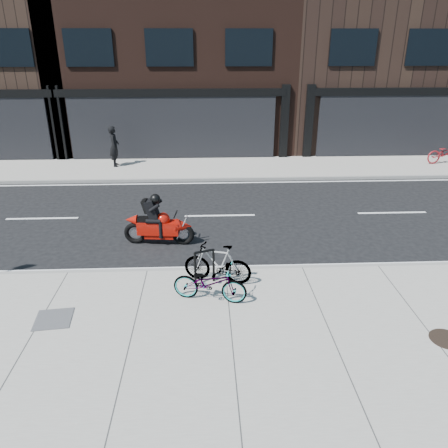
{
  "coord_description": "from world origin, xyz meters",
  "views": [
    {
      "loc": [
        -0.46,
        -11.84,
        5.6
      ],
      "look_at": [
        0.02,
        -0.84,
        0.9
      ],
      "focal_mm": 35.0,
      "sensor_mm": 36.0,
      "label": 1
    }
  ],
  "objects_px": {
    "bike_rack": "(204,264)",
    "motorcycle": "(162,224)",
    "bicycle_rear": "(217,263)",
    "pedestrian": "(114,146)",
    "utility_grate": "(54,319)",
    "bicycle_front": "(210,283)",
    "manhole_cover": "(447,339)",
    "bicycle_far": "(446,153)"
  },
  "relations": [
    {
      "from": "bicycle_front",
      "to": "pedestrian",
      "type": "relative_size",
      "value": 0.92
    },
    {
      "from": "bicycle_far",
      "to": "utility_grate",
      "type": "relative_size",
      "value": 2.52
    },
    {
      "from": "bike_rack",
      "to": "utility_grate",
      "type": "relative_size",
      "value": 1.17
    },
    {
      "from": "bicycle_far",
      "to": "utility_grate",
      "type": "height_order",
      "value": "bicycle_far"
    },
    {
      "from": "bicycle_rear",
      "to": "pedestrian",
      "type": "height_order",
      "value": "pedestrian"
    },
    {
      "from": "bike_rack",
      "to": "motorcycle",
      "type": "distance_m",
      "value": 2.8
    },
    {
      "from": "manhole_cover",
      "to": "bicycle_rear",
      "type": "bearing_deg",
      "value": 151.4
    },
    {
      "from": "bicycle_far",
      "to": "motorcycle",
      "type": "bearing_deg",
      "value": 114.58
    },
    {
      "from": "pedestrian",
      "to": "motorcycle",
      "type": "bearing_deg",
      "value": -167.86
    },
    {
      "from": "bike_rack",
      "to": "bicycle_far",
      "type": "bearing_deg",
      "value": 42.66
    },
    {
      "from": "bicycle_rear",
      "to": "pedestrian",
      "type": "xyz_separation_m",
      "value": [
        -4.41,
        10.7,
        0.42
      ]
    },
    {
      "from": "bicycle_rear",
      "to": "bicycle_far",
      "type": "bearing_deg",
      "value": 148.62
    },
    {
      "from": "bicycle_front",
      "to": "bicycle_rear",
      "type": "distance_m",
      "value": 0.83
    },
    {
      "from": "bicycle_front",
      "to": "bicycle_rear",
      "type": "bearing_deg",
      "value": -0.02
    },
    {
      "from": "bike_rack",
      "to": "bicycle_rear",
      "type": "height_order",
      "value": "bicycle_rear"
    },
    {
      "from": "utility_grate",
      "to": "manhole_cover",
      "type": "bearing_deg",
      "value": -7.28
    },
    {
      "from": "bicycle_rear",
      "to": "pedestrian",
      "type": "bearing_deg",
      "value": -142.35
    },
    {
      "from": "bicycle_front",
      "to": "motorcycle",
      "type": "bearing_deg",
      "value": 36.17
    },
    {
      "from": "bicycle_front",
      "to": "utility_grate",
      "type": "bearing_deg",
      "value": 114.02
    },
    {
      "from": "bicycle_far",
      "to": "pedestrian",
      "type": "bearing_deg",
      "value": 81.43
    },
    {
      "from": "motorcycle",
      "to": "bicycle_far",
      "type": "height_order",
      "value": "motorcycle"
    },
    {
      "from": "bicycle_front",
      "to": "manhole_cover",
      "type": "distance_m",
      "value": 4.94
    },
    {
      "from": "bike_rack",
      "to": "pedestrian",
      "type": "distance_m",
      "value": 11.5
    },
    {
      "from": "bicycle_front",
      "to": "bicycle_rear",
      "type": "xyz_separation_m",
      "value": [
        0.19,
        0.8,
        0.06
      ]
    },
    {
      "from": "pedestrian",
      "to": "manhole_cover",
      "type": "bearing_deg",
      "value": -152.98
    },
    {
      "from": "bike_rack",
      "to": "bicycle_rear",
      "type": "bearing_deg",
      "value": 7.71
    },
    {
      "from": "pedestrian",
      "to": "utility_grate",
      "type": "distance_m",
      "value": 12.17
    },
    {
      "from": "bicycle_front",
      "to": "utility_grate",
      "type": "xyz_separation_m",
      "value": [
        -3.32,
        -0.61,
        -0.43
      ]
    },
    {
      "from": "bicycle_rear",
      "to": "utility_grate",
      "type": "distance_m",
      "value": 3.82
    },
    {
      "from": "bicycle_rear",
      "to": "utility_grate",
      "type": "height_order",
      "value": "bicycle_rear"
    },
    {
      "from": "motorcycle",
      "to": "bicycle_far",
      "type": "relative_size",
      "value": 1.1
    },
    {
      "from": "bicycle_rear",
      "to": "bicycle_front",
      "type": "bearing_deg",
      "value": 1.6
    },
    {
      "from": "bike_rack",
      "to": "bicycle_far",
      "type": "relative_size",
      "value": 0.46
    },
    {
      "from": "bicycle_far",
      "to": "manhole_cover",
      "type": "height_order",
      "value": "bicycle_far"
    },
    {
      "from": "pedestrian",
      "to": "utility_grate",
      "type": "height_order",
      "value": "pedestrian"
    },
    {
      "from": "bike_rack",
      "to": "pedestrian",
      "type": "height_order",
      "value": "pedestrian"
    },
    {
      "from": "pedestrian",
      "to": "manhole_cover",
      "type": "relative_size",
      "value": 2.78
    },
    {
      "from": "pedestrian",
      "to": "bicycle_far",
      "type": "relative_size",
      "value": 0.97
    },
    {
      "from": "bike_rack",
      "to": "motorcycle",
      "type": "height_order",
      "value": "motorcycle"
    },
    {
      "from": "motorcycle",
      "to": "utility_grate",
      "type": "distance_m",
      "value": 4.38
    },
    {
      "from": "motorcycle",
      "to": "pedestrian",
      "type": "height_order",
      "value": "pedestrian"
    },
    {
      "from": "bike_rack",
      "to": "bicycle_rear",
      "type": "relative_size",
      "value": 0.53
    }
  ]
}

